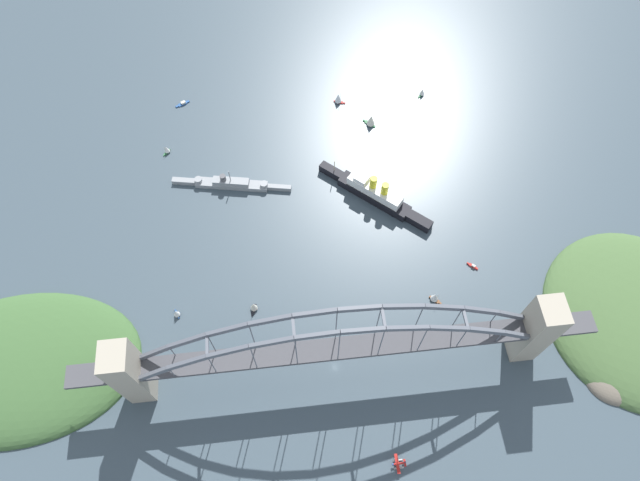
{
  "coord_description": "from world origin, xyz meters",
  "views": [
    {
      "loc": [
        -18.18,
        -87.43,
        310.72
      ],
      "look_at": [
        0.0,
        78.96,
        8.0
      ],
      "focal_mm": 30.83,
      "sensor_mm": 36.0,
      "label": 1
    }
  ],
  "objects_px": {
    "harbor_arch_bridge": "(336,349)",
    "small_boat_7": "(183,103)",
    "channel_marker_buoy": "(259,322)",
    "seaplane_taxiing_near_bridge": "(398,464)",
    "small_boat_6": "(435,297)",
    "small_boat_2": "(176,313)",
    "small_boat_5": "(167,149)",
    "small_boat_1": "(473,266)",
    "small_boat_8": "(422,92)",
    "small_boat_0": "(338,98)",
    "naval_cruiser": "(230,184)",
    "small_boat_3": "(254,307)",
    "small_boat_4": "(371,120)",
    "ocean_liner": "(375,194)"
  },
  "relations": [
    {
      "from": "naval_cruiser",
      "to": "channel_marker_buoy",
      "type": "distance_m",
      "value": 101.78
    },
    {
      "from": "small_boat_5",
      "to": "channel_marker_buoy",
      "type": "height_order",
      "value": "small_boat_5"
    },
    {
      "from": "harbor_arch_bridge",
      "to": "small_boat_8",
      "type": "xyz_separation_m",
      "value": [
        90.74,
        200.42,
        -29.28
      ]
    },
    {
      "from": "naval_cruiser",
      "to": "channel_marker_buoy",
      "type": "relative_size",
      "value": 29.48
    },
    {
      "from": "seaplane_taxiing_near_bridge",
      "to": "small_boat_5",
      "type": "bearing_deg",
      "value": 119.63
    },
    {
      "from": "small_boat_2",
      "to": "small_boat_4",
      "type": "height_order",
      "value": "small_boat_4"
    },
    {
      "from": "naval_cruiser",
      "to": "small_boat_7",
      "type": "distance_m",
      "value": 85.22
    },
    {
      "from": "small_boat_4",
      "to": "naval_cruiser",
      "type": "bearing_deg",
      "value": -157.24
    },
    {
      "from": "small_boat_7",
      "to": "small_boat_6",
      "type": "bearing_deg",
      "value": -48.79
    },
    {
      "from": "small_boat_0",
      "to": "naval_cruiser",
      "type": "bearing_deg",
      "value": -140.65
    },
    {
      "from": "harbor_arch_bridge",
      "to": "small_boat_3",
      "type": "distance_m",
      "value": 66.51
    },
    {
      "from": "small_boat_5",
      "to": "ocean_liner",
      "type": "bearing_deg",
      "value": -21.4
    },
    {
      "from": "channel_marker_buoy",
      "to": "seaplane_taxiing_near_bridge",
      "type": "bearing_deg",
      "value": -51.75
    },
    {
      "from": "small_boat_4",
      "to": "small_boat_7",
      "type": "distance_m",
      "value": 141.27
    },
    {
      "from": "naval_cruiser",
      "to": "small_boat_3",
      "type": "xyz_separation_m",
      "value": [
        11.26,
        -91.93,
        1.07
      ]
    },
    {
      "from": "small_boat_1",
      "to": "small_boat_2",
      "type": "height_order",
      "value": "small_boat_2"
    },
    {
      "from": "small_boat_8",
      "to": "small_boat_1",
      "type": "bearing_deg",
      "value": -88.7
    },
    {
      "from": "small_boat_8",
      "to": "small_boat_4",
      "type": "bearing_deg",
      "value": -150.21
    },
    {
      "from": "harbor_arch_bridge",
      "to": "channel_marker_buoy",
      "type": "xyz_separation_m",
      "value": [
        -41.91,
        31.64,
        -31.44
      ]
    },
    {
      "from": "seaplane_taxiing_near_bridge",
      "to": "small_boat_4",
      "type": "xyz_separation_m",
      "value": [
        21.01,
        231.24,
        3.09
      ]
    },
    {
      "from": "small_boat_4",
      "to": "small_boat_5",
      "type": "distance_m",
      "value": 147.47
    },
    {
      "from": "harbor_arch_bridge",
      "to": "small_boat_5",
      "type": "relative_size",
      "value": 40.93
    },
    {
      "from": "harbor_arch_bridge",
      "to": "small_boat_1",
      "type": "relative_size",
      "value": 43.32
    },
    {
      "from": "small_boat_2",
      "to": "channel_marker_buoy",
      "type": "height_order",
      "value": "small_boat_2"
    },
    {
      "from": "small_boat_3",
      "to": "small_boat_7",
      "type": "bearing_deg",
      "value": 104.75
    },
    {
      "from": "small_boat_5",
      "to": "channel_marker_buoy",
      "type": "relative_size",
      "value": 2.46
    },
    {
      "from": "ocean_liner",
      "to": "small_boat_2",
      "type": "relative_size",
      "value": 9.22
    },
    {
      "from": "small_boat_0",
      "to": "small_boat_4",
      "type": "bearing_deg",
      "value": -49.39
    },
    {
      "from": "small_boat_4",
      "to": "small_boat_3",
      "type": "bearing_deg",
      "value": -124.22
    },
    {
      "from": "small_boat_2",
      "to": "small_boat_3",
      "type": "xyz_separation_m",
      "value": [
        46.17,
        -1.0,
        0.33
      ]
    },
    {
      "from": "small_boat_1",
      "to": "small_boat_8",
      "type": "relative_size",
      "value": 0.91
    },
    {
      "from": "naval_cruiser",
      "to": "seaplane_taxiing_near_bridge",
      "type": "height_order",
      "value": "naval_cruiser"
    },
    {
      "from": "harbor_arch_bridge",
      "to": "small_boat_7",
      "type": "distance_m",
      "value": 231.04
    },
    {
      "from": "small_boat_6",
      "to": "small_boat_8",
      "type": "distance_m",
      "value": 167.67
    },
    {
      "from": "small_boat_5",
      "to": "small_boat_7",
      "type": "xyz_separation_m",
      "value": [
        10.36,
        44.39,
        -2.45
      ]
    },
    {
      "from": "ocean_liner",
      "to": "small_boat_3",
      "type": "distance_m",
      "value": 110.53
    },
    {
      "from": "small_boat_5",
      "to": "small_boat_1",
      "type": "bearing_deg",
      "value": -30.11
    },
    {
      "from": "ocean_liner",
      "to": "small_boat_6",
      "type": "distance_m",
      "value": 80.83
    },
    {
      "from": "small_boat_4",
      "to": "small_boat_8",
      "type": "relative_size",
      "value": 1.57
    },
    {
      "from": "seaplane_taxiing_near_bridge",
      "to": "small_boat_3",
      "type": "relative_size",
      "value": 1.18
    },
    {
      "from": "small_boat_8",
      "to": "small_boat_6",
      "type": "bearing_deg",
      "value": -98.78
    },
    {
      "from": "small_boat_1",
      "to": "small_boat_2",
      "type": "distance_m",
      "value": 184.92
    },
    {
      "from": "small_boat_2",
      "to": "small_boat_5",
      "type": "distance_m",
      "value": 125.18
    },
    {
      "from": "small_boat_3",
      "to": "small_boat_2",
      "type": "bearing_deg",
      "value": 178.76
    },
    {
      "from": "small_boat_1",
      "to": "small_boat_4",
      "type": "distance_m",
      "value": 130.17
    },
    {
      "from": "small_boat_6",
      "to": "small_boat_8",
      "type": "xyz_separation_m",
      "value": [
        25.58,
        165.7,
        -0.84
      ]
    },
    {
      "from": "channel_marker_buoy",
      "to": "small_boat_1",
      "type": "bearing_deg",
      "value": 9.43
    },
    {
      "from": "harbor_arch_bridge",
      "to": "channel_marker_buoy",
      "type": "height_order",
      "value": "harbor_arch_bridge"
    },
    {
      "from": "small_boat_3",
      "to": "small_boat_8",
      "type": "distance_m",
      "value": 209.23
    },
    {
      "from": "small_boat_7",
      "to": "small_boat_8",
      "type": "bearing_deg",
      "value": -3.31
    }
  ]
}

